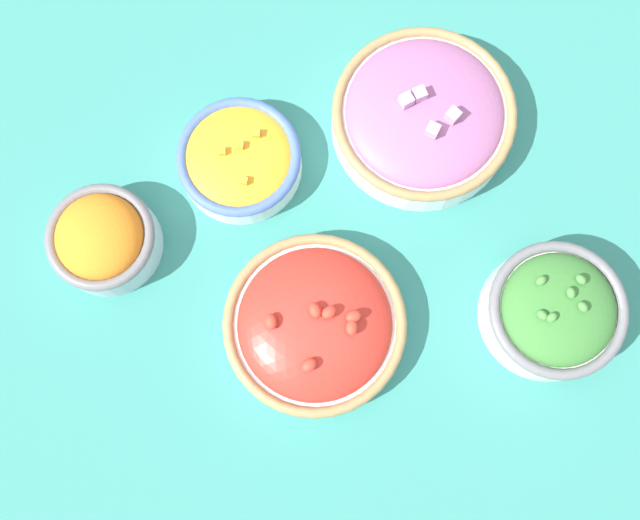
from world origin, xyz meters
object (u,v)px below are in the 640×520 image
object	(u,v)px
bowl_cherry_tomatoes	(315,325)
bowl_squash	(239,159)
bowl_carrots	(103,239)
bowl_red_onion	(423,116)
bowl_broccoli	(554,311)

from	to	relation	value
bowl_cherry_tomatoes	bowl_squash	xyz separation A→B (m)	(0.01, -0.21, -0.00)
bowl_cherry_tomatoes	bowl_carrots	bearing A→B (deg)	-44.74
bowl_red_onion	bowl_broccoli	size ratio (longest dim) A/B	1.42
bowl_carrots	bowl_broccoli	bearing A→B (deg)	147.78
bowl_carrots	bowl_red_onion	bearing A→B (deg)	179.12
bowl_cherry_tomatoes	bowl_squash	size ratio (longest dim) A/B	1.41
bowl_carrots	bowl_squash	size ratio (longest dim) A/B	0.85
bowl_cherry_tomatoes	bowl_broccoli	size ratio (longest dim) A/B	1.35
bowl_squash	bowl_carrots	bearing A→B (deg)	9.64
bowl_squash	bowl_cherry_tomatoes	bearing A→B (deg)	91.69
bowl_squash	bowl_red_onion	bearing A→B (deg)	170.58
bowl_cherry_tomatoes	bowl_red_onion	bearing A→B (deg)	-140.29
bowl_carrots	bowl_broccoli	size ratio (longest dim) A/B	0.81
bowl_red_onion	bowl_squash	world-z (taller)	bowl_red_onion
bowl_red_onion	bowl_squash	xyz separation A→B (m)	(0.21, -0.03, -0.01)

